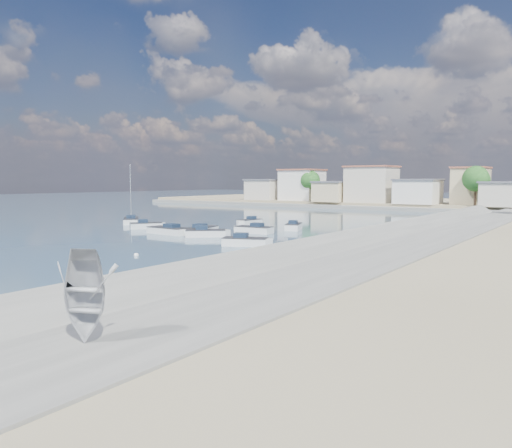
{
  "coord_description": "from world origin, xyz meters",
  "views": [
    {
      "loc": [
        30.01,
        -32.18,
        6.41
      ],
      "look_at": [
        -3.17,
        14.45,
        1.4
      ],
      "focal_mm": 35.0,
      "sensor_mm": 36.0,
      "label": 1
    }
  ],
  "objects_px": {
    "overturned_dinghy": "(85,333)",
    "motorboat_d": "(252,230)",
    "motorboat_a": "(203,231)",
    "sailboat": "(131,221)",
    "motorboat_c": "(167,231)",
    "motorboat_h": "(248,242)",
    "motorboat_b": "(208,233)",
    "motorboat_e": "(148,226)",
    "motorboat_g": "(249,223)",
    "motorboat_f": "(294,227)"
  },
  "relations": [
    {
      "from": "motorboat_e",
      "to": "motorboat_h",
      "type": "bearing_deg",
      "value": -16.8
    },
    {
      "from": "motorboat_g",
      "to": "overturned_dinghy",
      "type": "xyz_separation_m",
      "value": [
        30.14,
        -48.97,
        1.68
      ]
    },
    {
      "from": "motorboat_h",
      "to": "overturned_dinghy",
      "type": "relative_size",
      "value": 1.78
    },
    {
      "from": "motorboat_a",
      "to": "motorboat_h",
      "type": "bearing_deg",
      "value": -28.36
    },
    {
      "from": "motorboat_d",
      "to": "motorboat_f",
      "type": "xyz_separation_m",
      "value": [
        2.0,
        6.55,
        0.0
      ]
    },
    {
      "from": "sailboat",
      "to": "overturned_dinghy",
      "type": "distance_m",
      "value": 62.14
    },
    {
      "from": "motorboat_b",
      "to": "motorboat_g",
      "type": "bearing_deg",
      "value": 108.68
    },
    {
      "from": "overturned_dinghy",
      "to": "motorboat_a",
      "type": "bearing_deg",
      "value": 103.18
    },
    {
      "from": "motorboat_a",
      "to": "motorboat_d",
      "type": "distance_m",
      "value": 5.97
    },
    {
      "from": "motorboat_b",
      "to": "motorboat_h",
      "type": "height_order",
      "value": "same"
    },
    {
      "from": "motorboat_a",
      "to": "sailboat",
      "type": "distance_m",
      "value": 19.1
    },
    {
      "from": "motorboat_h",
      "to": "motorboat_d",
      "type": "bearing_deg",
      "value": 123.93
    },
    {
      "from": "overturned_dinghy",
      "to": "motorboat_d",
      "type": "bearing_deg",
      "value": 95.9
    },
    {
      "from": "motorboat_e",
      "to": "motorboat_g",
      "type": "height_order",
      "value": "same"
    },
    {
      "from": "motorboat_a",
      "to": "sailboat",
      "type": "relative_size",
      "value": 0.67
    },
    {
      "from": "motorboat_c",
      "to": "motorboat_g",
      "type": "relative_size",
      "value": 1.37
    },
    {
      "from": "motorboat_e",
      "to": "sailboat",
      "type": "relative_size",
      "value": 0.48
    },
    {
      "from": "motorboat_e",
      "to": "motorboat_h",
      "type": "distance_m",
      "value": 22.23
    },
    {
      "from": "motorboat_h",
      "to": "motorboat_a",
      "type": "bearing_deg",
      "value": 151.64
    },
    {
      "from": "motorboat_g",
      "to": "overturned_dinghy",
      "type": "distance_m",
      "value": 57.53
    },
    {
      "from": "motorboat_c",
      "to": "motorboat_d",
      "type": "height_order",
      "value": "same"
    },
    {
      "from": "motorboat_a",
      "to": "motorboat_b",
      "type": "relative_size",
      "value": 1.29
    },
    {
      "from": "motorboat_a",
      "to": "sailboat",
      "type": "height_order",
      "value": "sailboat"
    },
    {
      "from": "motorboat_d",
      "to": "overturned_dinghy",
      "type": "relative_size",
      "value": 1.91
    },
    {
      "from": "motorboat_d",
      "to": "overturned_dinghy",
      "type": "xyz_separation_m",
      "value": [
        23.52,
        -40.6,
        1.68
      ]
    },
    {
      "from": "motorboat_h",
      "to": "overturned_dinghy",
      "type": "distance_m",
      "value": 34.84
    },
    {
      "from": "motorboat_h",
      "to": "sailboat",
      "type": "height_order",
      "value": "sailboat"
    },
    {
      "from": "motorboat_a",
      "to": "motorboat_d",
      "type": "xyz_separation_m",
      "value": [
        4.38,
        4.06,
        -0.0
      ]
    },
    {
      "from": "motorboat_d",
      "to": "sailboat",
      "type": "distance_m",
      "value": 22.88
    },
    {
      "from": "motorboat_a",
      "to": "motorboat_g",
      "type": "relative_size",
      "value": 1.3
    },
    {
      "from": "motorboat_b",
      "to": "motorboat_d",
      "type": "height_order",
      "value": "same"
    },
    {
      "from": "motorboat_e",
      "to": "motorboat_a",
      "type": "bearing_deg",
      "value": -2.25
    },
    {
      "from": "motorboat_b",
      "to": "motorboat_c",
      "type": "distance_m",
      "value": 6.09
    },
    {
      "from": "motorboat_b",
      "to": "overturned_dinghy",
      "type": "xyz_separation_m",
      "value": [
        25.21,
        -34.37,
        1.68
      ]
    },
    {
      "from": "motorboat_b",
      "to": "motorboat_d",
      "type": "bearing_deg",
      "value": 74.84
    },
    {
      "from": "motorboat_b",
      "to": "motorboat_h",
      "type": "bearing_deg",
      "value": -24.47
    },
    {
      "from": "motorboat_d",
      "to": "motorboat_f",
      "type": "bearing_deg",
      "value": 73.0
    },
    {
      "from": "sailboat",
      "to": "overturned_dinghy",
      "type": "relative_size",
      "value": 3.27
    },
    {
      "from": "motorboat_e",
      "to": "motorboat_b",
      "type": "bearing_deg",
      "value": -11.34
    },
    {
      "from": "motorboat_e",
      "to": "motorboat_f",
      "type": "xyz_separation_m",
      "value": [
        16.49,
        10.22,
        -0.0
      ]
    },
    {
      "from": "motorboat_a",
      "to": "motorboat_e",
      "type": "distance_m",
      "value": 10.12
    },
    {
      "from": "motorboat_a",
      "to": "motorboat_e",
      "type": "height_order",
      "value": "same"
    },
    {
      "from": "motorboat_f",
      "to": "sailboat",
      "type": "distance_m",
      "value": 25.56
    },
    {
      "from": "overturned_dinghy",
      "to": "motorboat_g",
      "type": "bearing_deg",
      "value": 97.44
    },
    {
      "from": "motorboat_g",
      "to": "motorboat_a",
      "type": "bearing_deg",
      "value": -79.75
    },
    {
      "from": "motorboat_d",
      "to": "motorboat_e",
      "type": "xyz_separation_m",
      "value": [
        -14.49,
        -3.67,
        0.0
      ]
    },
    {
      "from": "motorboat_c",
      "to": "motorboat_h",
      "type": "height_order",
      "value": "same"
    },
    {
      "from": "motorboat_f",
      "to": "motorboat_c",
      "type": "bearing_deg",
      "value": -126.3
    },
    {
      "from": "motorboat_g",
      "to": "sailboat",
      "type": "height_order",
      "value": "sailboat"
    },
    {
      "from": "motorboat_d",
      "to": "motorboat_h",
      "type": "height_order",
      "value": "same"
    }
  ]
}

